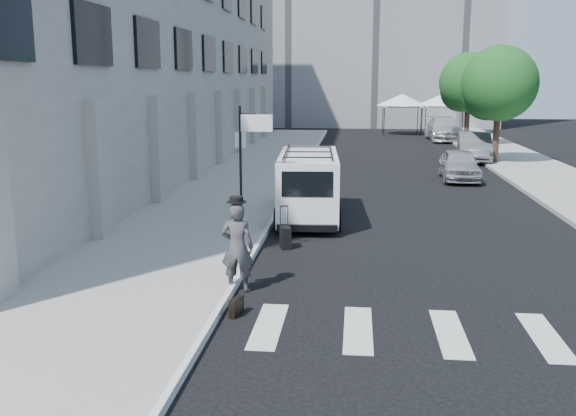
% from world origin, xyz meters
% --- Properties ---
extents(ground, '(120.00, 120.00, 0.00)m').
position_xyz_m(ground, '(0.00, 0.00, 0.00)').
color(ground, black).
rests_on(ground, ground).
extents(sidewalk_left, '(4.50, 48.00, 0.15)m').
position_xyz_m(sidewalk_left, '(-4.25, 16.00, 0.07)').
color(sidewalk_left, gray).
rests_on(sidewalk_left, ground).
extents(sidewalk_right, '(4.00, 56.00, 0.15)m').
position_xyz_m(sidewalk_right, '(9.00, 20.00, 0.07)').
color(sidewalk_right, gray).
rests_on(sidewalk_right, ground).
extents(building_left, '(10.00, 44.00, 12.00)m').
position_xyz_m(building_left, '(-11.50, 18.00, 6.00)').
color(building_left, gray).
rests_on(building_left, ground).
extents(sign_pole, '(1.03, 0.07, 3.50)m').
position_xyz_m(sign_pole, '(-2.36, 3.20, 2.65)').
color(sign_pole, black).
rests_on(sign_pole, sidewalk_left).
extents(tree_near, '(3.80, 3.83, 6.03)m').
position_xyz_m(tree_near, '(7.50, 20.15, 3.97)').
color(tree_near, black).
rests_on(tree_near, ground).
extents(tree_far, '(3.80, 3.83, 6.03)m').
position_xyz_m(tree_far, '(7.50, 29.15, 3.97)').
color(tree_far, black).
rests_on(tree_far, ground).
extents(tent_left, '(4.00, 4.00, 3.20)m').
position_xyz_m(tent_left, '(4.00, 38.00, 2.71)').
color(tent_left, black).
rests_on(tent_left, ground).
extents(tent_right, '(4.00, 4.00, 3.20)m').
position_xyz_m(tent_right, '(7.20, 38.50, 2.71)').
color(tent_right, black).
rests_on(tent_right, ground).
extents(businessman, '(0.69, 0.46, 1.89)m').
position_xyz_m(businessman, '(-1.90, -1.16, 0.94)').
color(businessman, '#403F42').
rests_on(businessman, ground).
extents(briefcase, '(0.22, 0.46, 0.34)m').
position_xyz_m(briefcase, '(-1.67, -2.54, 0.17)').
color(briefcase, black).
rests_on(briefcase, ground).
extents(suitcase, '(0.35, 0.45, 1.11)m').
position_xyz_m(suitcase, '(-1.29, 2.37, 0.29)').
color(suitcase, black).
rests_on(suitcase, ground).
extents(cargo_van, '(2.18, 5.53, 2.07)m').
position_xyz_m(cargo_van, '(-0.98, 6.17, 1.08)').
color(cargo_van, white).
rests_on(cargo_van, ground).
extents(parked_car_a, '(1.74, 4.03, 1.36)m').
position_xyz_m(parked_car_a, '(5.00, 14.66, 0.68)').
color(parked_car_a, '#9B9DA3').
rests_on(parked_car_a, ground).
extents(parked_car_b, '(2.15, 4.84, 1.54)m').
position_xyz_m(parked_car_b, '(6.79, 21.41, 0.77)').
color(parked_car_b, '#5A5E62').
rests_on(parked_car_b, ground).
extents(parked_car_c, '(2.47, 5.69, 1.63)m').
position_xyz_m(parked_car_c, '(6.74, 33.32, 0.82)').
color(parked_car_c, '#ADB1B5').
rests_on(parked_car_c, ground).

